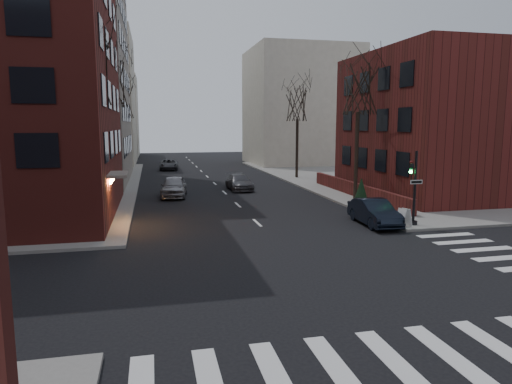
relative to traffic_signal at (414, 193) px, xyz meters
The scene contains 22 objects.
ground 12.15m from the traffic_signal, 131.43° to the right, with size 160.00×160.00×0.00m, color black.
sidewalk_far_right 29.80m from the traffic_signal, 44.92° to the left, with size 44.00×44.00×0.15m, color gray.
building_left_tan 37.33m from the traffic_signal, 134.92° to the left, with size 18.00×18.00×28.00m, color gray.
building_right_brick 13.65m from the traffic_signal, 49.44° to the left, with size 12.00×14.00×11.00m, color #591C19.
low_wall_right 10.18m from the traffic_signal, 82.24° to the left, with size 0.35×16.00×1.00m, color #591C19.
building_distant_la 51.89m from the traffic_signal, 116.50° to the left, with size 14.00×16.00×18.00m, color beige.
building_distant_ra 42.05m from the traffic_signal, 80.23° to the left, with size 14.00×14.00×16.00m, color beige.
building_distant_lb 66.59m from the traffic_signal, 108.38° to the left, with size 10.00×12.00×14.00m, color beige.
traffic_signal is the anchor object (origin of this frame).
tree_left_a 18.66m from the traffic_signal, 163.35° to the left, with size 4.18×4.18×10.26m.
tree_left_b 24.87m from the traffic_signal, 134.54° to the left, with size 4.40×4.40×10.80m.
tree_left_c 35.76m from the traffic_signal, 118.36° to the left, with size 3.96×3.96×9.72m.
tree_right_a 10.92m from the traffic_signal, 84.53° to the left, with size 3.96×3.96×9.72m.
tree_right_b 23.71m from the traffic_signal, 87.85° to the left, with size 3.74×3.74×9.18m.
streetlamp_near 20.86m from the traffic_signal, 141.13° to the left, with size 0.36×0.36×6.28m.
streetlamp_far 36.81m from the traffic_signal, 116.06° to the left, with size 0.36×0.36×6.28m.
parked_sedan 2.33m from the traffic_signal, 149.94° to the left, with size 1.52×4.36×1.44m, color black.
car_lane_silver 18.30m from the traffic_signal, 131.43° to the left, with size 1.88×4.67×1.59m, color gray.
car_lane_gray 17.63m from the traffic_signal, 111.51° to the left, with size 1.84×4.54×1.32m, color #444449.
car_lane_far 37.41m from the traffic_signal, 108.19° to the left, with size 2.16×4.68×1.30m, color #39393D.
sandwich_board 1.44m from the traffic_signal, 160.33° to the right, with size 0.43×0.61×0.97m, color white.
evergreen_shrub 5.06m from the traffic_signal, 97.32° to the left, with size 1.22×1.22×2.03m, color black.
Camera 1 is at (-5.71, -12.73, 5.52)m, focal length 32.00 mm.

